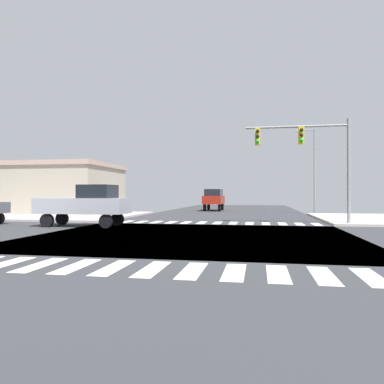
{
  "coord_description": "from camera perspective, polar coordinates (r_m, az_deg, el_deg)",
  "views": [
    {
      "loc": [
        2.82,
        -16.07,
        1.84
      ],
      "look_at": [
        -0.63,
        3.14,
        1.94
      ],
      "focal_mm": 34.79,
      "sensor_mm": 36.0,
      "label": 1
    }
  ],
  "objects": [
    {
      "name": "crosswalk_near",
      "position": [
        9.47,
        -9.09,
        -11.46
      ],
      "size": [
        13.5,
        2.0,
        0.01
      ],
      "color": "white",
      "rests_on": "ground"
    },
    {
      "name": "bank_building",
      "position": [
        37.04,
        -20.84,
        0.47
      ],
      "size": [
        13.29,
        8.76,
        4.61
      ],
      "color": "#B3A893",
      "rests_on": "ground"
    },
    {
      "name": "suv_queued_1",
      "position": [
        40.6,
        3.37,
        -0.9
      ],
      "size": [
        1.96,
        4.6,
        2.34
      ],
      "rotation": [
        0.0,
        0.0,
        3.14
      ],
      "color": "black",
      "rests_on": "ground"
    },
    {
      "name": "sidewalk_corner_nw",
      "position": [
        32.27,
        -19.22,
        -3.4
      ],
      "size": [
        12.0,
        12.0,
        0.14
      ],
      "color": "#B6AAAA",
      "rests_on": "ground"
    },
    {
      "name": "street_lamp",
      "position": [
        36.11,
        17.89,
        4.25
      ],
      "size": [
        1.78,
        0.32,
        7.8
      ],
      "color": "gray",
      "rests_on": "ground"
    },
    {
      "name": "crosswalk_far",
      "position": [
        23.65,
        2.71,
        -4.73
      ],
      "size": [
        13.5,
        2.0,
        0.01
      ],
      "color": "white",
      "rests_on": "ground"
    },
    {
      "name": "pickup_crossing_2",
      "position": [
        21.81,
        -15.95,
        -1.71
      ],
      "size": [
        5.1,
        2.0,
        2.35
      ],
      "rotation": [
        0.0,
        0.0,
        4.71
      ],
      "color": "black",
      "rests_on": "ground"
    },
    {
      "name": "traffic_signal_mast",
      "position": [
        23.43,
        17.21,
        6.58
      ],
      "size": [
        6.1,
        0.55,
        6.29
      ],
      "color": "gray",
      "rests_on": "ground"
    },
    {
      "name": "ground",
      "position": [
        16.42,
        0.25,
        -6.8
      ],
      "size": [
        90.0,
        90.0,
        0.05
      ],
      "color": "#343539"
    }
  ]
}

